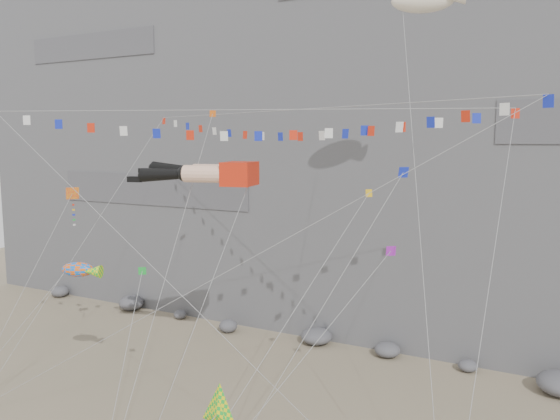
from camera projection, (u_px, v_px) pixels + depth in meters
name	position (u px, v px, depth m)	size (l,w,h in m)	color
cliff	(377.00, 58.00, 55.28)	(80.00, 28.00, 50.00)	slate
talus_boulders	(316.00, 337.00, 45.14)	(60.00, 3.00, 1.20)	#58585C
legs_kite	(206.00, 173.00, 33.79)	(9.19, 15.22, 20.22)	red
flag_banner_upper	(290.00, 110.00, 34.53)	(31.08, 17.60, 27.24)	red
flag_banner_lower	(241.00, 110.00, 30.77)	(27.95, 11.32, 23.41)	red
harlequin_kite	(72.00, 194.00, 36.67)	(2.76, 8.94, 15.49)	red
fish_windsock	(78.00, 270.00, 35.18)	(6.56, 7.78, 11.68)	#FB5B0C
delta_kite	(218.00, 413.00, 23.33)	(4.75, 4.89, 7.61)	yellow
blimp_windsock	(423.00, 1.00, 31.38)	(6.72, 13.41, 27.87)	#FAEACD
small_kite_a	(210.00, 123.00, 36.52)	(3.58, 14.80, 23.53)	orange
small_kite_b	(388.00, 254.00, 29.28)	(7.40, 10.73, 16.20)	purple
small_kite_c	(141.00, 275.00, 31.19)	(3.49, 7.58, 11.97)	green
small_kite_d	(364.00, 201.00, 30.96)	(5.46, 14.39, 20.06)	gold
small_kite_e	(400.00, 178.00, 25.70)	(7.60, 8.18, 18.32)	#1424B2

